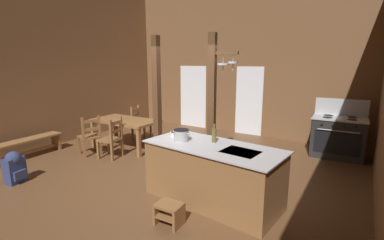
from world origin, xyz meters
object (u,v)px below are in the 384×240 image
object	(u,v)px
kitchen_island	(213,174)
ladderback_chair_near_window	(112,139)
ladderback_chair_at_table_end	(140,123)
mixing_bowl_on_counter	(175,134)
bottle_tall_on_counter	(214,135)
stove_range	(338,136)
backpack	(14,166)
dining_table	(126,123)
step_stool	(169,212)
bench_along_left_wall	(28,144)
stockpot_on_counter	(181,135)
ladderback_chair_by_post	(90,136)

from	to	relation	value
kitchen_island	ladderback_chair_near_window	world-z (taller)	ladderback_chair_near_window
ladderback_chair_at_table_end	mixing_bowl_on_counter	bearing A→B (deg)	-36.34
ladderback_chair_at_table_end	bottle_tall_on_counter	distance (m)	4.00
stove_range	backpack	world-z (taller)	stove_range
dining_table	ladderback_chair_near_window	size ratio (longest dim) A/B	1.80
kitchen_island	step_stool	world-z (taller)	kitchen_island
step_stool	bottle_tall_on_counter	size ratio (longest dim) A/B	1.23
ladderback_chair_near_window	kitchen_island	bearing A→B (deg)	-10.84
kitchen_island	bench_along_left_wall	distance (m)	4.63
kitchen_island	dining_table	distance (m)	3.48
kitchen_island	stockpot_on_counter	bearing A→B (deg)	-176.39
backpack	ladderback_chair_at_table_end	bearing A→B (deg)	92.06
step_stool	ladderback_chair_at_table_end	xyz separation A→B (m)	(-3.32, 3.03, 0.27)
ladderback_chair_by_post	stockpot_on_counter	size ratio (longest dim) A/B	2.95
stove_range	stockpot_on_counter	distance (m)	4.07
kitchen_island	dining_table	world-z (taller)	kitchen_island
backpack	stockpot_on_counter	world-z (taller)	stockpot_on_counter
dining_table	mixing_bowl_on_counter	size ratio (longest dim) A/B	9.06
step_stool	stockpot_on_counter	xyz separation A→B (m)	(-0.38, 0.86, 0.84)
kitchen_island	stockpot_on_counter	world-z (taller)	stockpot_on_counter
ladderback_chair_by_post	backpack	bearing A→B (deg)	-85.01
stockpot_on_counter	mixing_bowl_on_counter	xyz separation A→B (m)	(-0.27, 0.20, -0.06)
kitchen_island	ladderback_chair_at_table_end	distance (m)	4.10
kitchen_island	mixing_bowl_on_counter	size ratio (longest dim) A/B	11.88
dining_table	stockpot_on_counter	xyz separation A→B (m)	(2.66, -1.34, 0.36)
bench_along_left_wall	kitchen_island	bearing A→B (deg)	5.64
step_stool	mixing_bowl_on_counter	distance (m)	1.47
ladderback_chair_by_post	backpack	world-z (taller)	ladderback_chair_by_post
ladderback_chair_at_table_end	stockpot_on_counter	bearing A→B (deg)	-36.43
ladderback_chair_at_table_end	backpack	distance (m)	3.47
ladderback_chair_near_window	bench_along_left_wall	bearing A→B (deg)	-148.85
backpack	stockpot_on_counter	bearing A→B (deg)	24.78
kitchen_island	bench_along_left_wall	xyz separation A→B (m)	(-4.60, -0.45, -0.15)
ladderback_chair_by_post	stockpot_on_counter	xyz separation A→B (m)	(2.97, -0.47, 0.56)
kitchen_island	bottle_tall_on_counter	distance (m)	0.61
step_stool	dining_table	bearing A→B (deg)	144.10
ladderback_chair_by_post	bottle_tall_on_counter	world-z (taller)	bottle_tall_on_counter
bottle_tall_on_counter	stockpot_on_counter	bearing A→B (deg)	-157.81
ladderback_chair_at_table_end	ladderback_chair_near_window	bearing A→B (deg)	-69.65
stockpot_on_counter	bottle_tall_on_counter	world-z (taller)	bottle_tall_on_counter
mixing_bowl_on_counter	bench_along_left_wall	bearing A→B (deg)	-170.63
step_stool	dining_table	distance (m)	3.78
step_stool	mixing_bowl_on_counter	bearing A→B (deg)	121.35
ladderback_chair_by_post	ladderback_chair_at_table_end	xyz separation A→B (m)	(0.03, 1.69, 0.00)
dining_table	ladderback_chair_by_post	xyz separation A→B (m)	(-0.31, -0.86, -0.20)
step_stool	ladderback_chair_by_post	world-z (taller)	ladderback_chair_by_post
ladderback_chair_at_table_end	bottle_tall_on_counter	xyz separation A→B (m)	(3.43, -1.96, 0.59)
bench_along_left_wall	mixing_bowl_on_counter	distance (m)	3.87
bench_along_left_wall	backpack	xyz separation A→B (m)	(1.22, -0.88, 0.01)
dining_table	ladderback_chair_near_window	world-z (taller)	ladderback_chair_near_window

